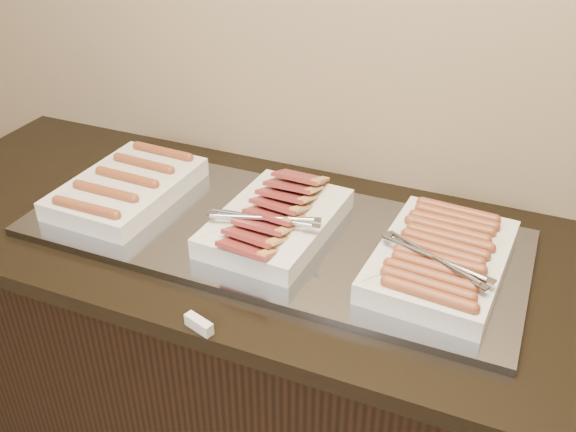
% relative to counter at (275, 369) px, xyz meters
% --- Properties ---
extents(counter, '(2.06, 0.76, 0.90)m').
position_rel_counter_xyz_m(counter, '(0.00, 0.00, 0.00)').
color(counter, black).
rests_on(counter, ground).
extents(warming_tray, '(1.20, 0.50, 0.02)m').
position_rel_counter_xyz_m(warming_tray, '(-0.00, 0.00, 0.46)').
color(warming_tray, gray).
rests_on(warming_tray, counter).
extents(dish_left, '(0.27, 0.40, 0.07)m').
position_rel_counter_xyz_m(dish_left, '(-0.42, 0.00, 0.50)').
color(dish_left, silver).
rests_on(dish_left, warming_tray).
extents(dish_center, '(0.28, 0.40, 0.09)m').
position_rel_counter_xyz_m(dish_center, '(0.01, -0.00, 0.50)').
color(dish_center, silver).
rests_on(dish_center, warming_tray).
extents(dish_right, '(0.29, 0.41, 0.08)m').
position_rel_counter_xyz_m(dish_right, '(0.41, -0.00, 0.50)').
color(dish_right, silver).
rests_on(dish_right, warming_tray).
extents(label_holder, '(0.07, 0.04, 0.03)m').
position_rel_counter_xyz_m(label_holder, '(0.00, -0.36, 0.46)').
color(label_holder, silver).
rests_on(label_holder, counter).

